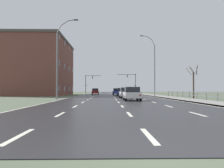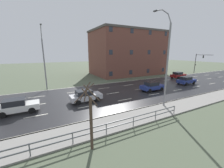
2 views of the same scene
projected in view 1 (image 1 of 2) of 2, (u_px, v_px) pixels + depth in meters
ground_plane at (112, 95)px, 52.15m from camera, size 160.00×160.00×0.12m
road_asphalt_strip at (111, 94)px, 64.14m from camera, size 14.00×120.00×0.03m
sidewalk_right at (141, 94)px, 64.33m from camera, size 3.00×120.00×0.12m
guardrail at (201, 94)px, 26.48m from camera, size 0.07×28.57×1.00m
street_lamp_midground at (154, 67)px, 41.77m from camera, size 2.77×0.24×11.26m
street_lamp_left_bank at (59, 60)px, 29.37m from camera, size 2.81×0.24×10.43m
traffic_signal_right at (132, 80)px, 72.07m from camera, size 5.85×0.36×6.28m
traffic_signal_left at (88, 81)px, 71.88m from camera, size 4.91×0.36×5.90m
car_mid_centre at (117, 91)px, 55.00m from camera, size 1.91×4.14×1.57m
car_near_right at (121, 92)px, 45.22m from camera, size 1.93×4.15×1.57m
car_far_right at (132, 94)px, 26.14m from camera, size 1.84×4.10×1.57m
car_near_left at (126, 93)px, 33.64m from camera, size 1.91×4.14×1.57m
car_distant at (95, 91)px, 59.41m from camera, size 1.95×4.16×1.57m
brick_building at (39, 68)px, 51.91m from camera, size 13.05×20.05×12.50m
bare_tree_mid at (193, 83)px, 31.45m from camera, size 1.44×1.46×4.61m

